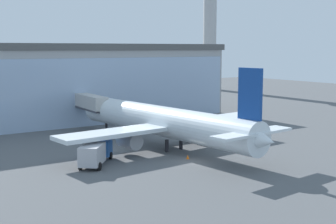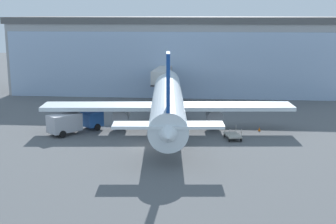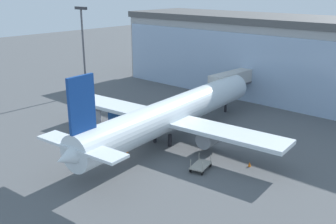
{
  "view_description": "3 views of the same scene",
  "coord_description": "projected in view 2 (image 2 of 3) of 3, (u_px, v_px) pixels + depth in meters",
  "views": [
    {
      "loc": [
        -33.04,
        -43.62,
        13.5
      ],
      "look_at": [
        1.76,
        8.32,
        4.93
      ],
      "focal_mm": 50.0,
      "sensor_mm": 36.0,
      "label": 1
    },
    {
      "loc": [
        6.96,
        -51.58,
        15.21
      ],
      "look_at": [
        1.35,
        8.26,
        2.32
      ],
      "focal_mm": 50.0,
      "sensor_mm": 36.0,
      "label": 2
    },
    {
      "loc": [
        33.61,
        -27.89,
        19.56
      ],
      "look_at": [
        -0.06,
        9.29,
        3.36
      ],
      "focal_mm": 42.0,
      "sensor_mm": 36.0,
      "label": 3
    }
  ],
  "objects": [
    {
      "name": "catering_truck",
      "position": [
        74.0,
        122.0,
        59.76
      ],
      "size": [
        6.42,
        6.97,
        2.65
      ],
      "rotation": [
        0.0,
        0.0,
        0.86
      ],
      "color": "#2659A5",
      "rests_on": "ground"
    },
    {
      "name": "safety_cone_wingtip",
      "position": [
        259.0,
        129.0,
        60.85
      ],
      "size": [
        0.36,
        0.36,
        0.55
      ],
      "primitive_type": "cone",
      "color": "orange",
      "rests_on": "ground"
    },
    {
      "name": "terminal_building",
      "position": [
        176.0,
        54.0,
        90.46
      ],
      "size": [
        62.26,
        16.86,
        14.29
      ],
      "rotation": [
        0.0,
        0.0,
        0.01
      ],
      "color": "#A1A1A1",
      "rests_on": "ground"
    },
    {
      "name": "ground",
      "position": [
        150.0,
        146.0,
        54.04
      ],
      "size": [
        240.0,
        240.0,
        0.0
      ],
      "primitive_type": "plane",
      "color": "#545659"
    },
    {
      "name": "airplane",
      "position": [
        168.0,
        102.0,
        61.55
      ],
      "size": [
        32.55,
        37.93,
        11.36
      ],
      "rotation": [
        0.0,
        0.0,
        1.67
      ],
      "color": "white",
      "rests_on": "ground"
    },
    {
      "name": "jet_bridge",
      "position": [
        164.0,
        75.0,
        81.17
      ],
      "size": [
        2.95,
        14.26,
        5.9
      ],
      "rotation": [
        0.0,
        0.0,
        1.52
      ],
      "color": "beige",
      "rests_on": "ground"
    },
    {
      "name": "baggage_cart",
      "position": [
        233.0,
        135.0,
        56.89
      ],
      "size": [
        2.21,
        3.1,
        1.5
      ],
      "rotation": [
        0.0,
        0.0,
        1.81
      ],
      "color": "#9E998C",
      "rests_on": "ground"
    },
    {
      "name": "safety_cone_nose",
      "position": [
        153.0,
        140.0,
        55.49
      ],
      "size": [
        0.36,
        0.36,
        0.55
      ],
      "primitive_type": "cone",
      "color": "orange",
      "rests_on": "ground"
    }
  ]
}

